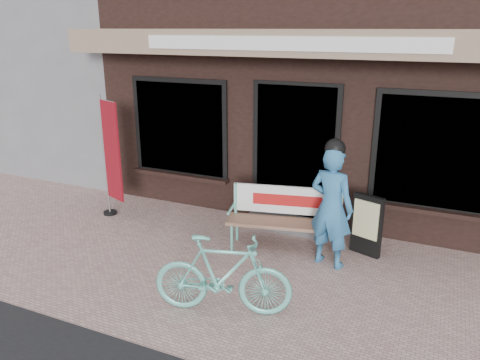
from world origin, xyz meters
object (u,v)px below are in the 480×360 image
at_px(bench, 286,213).
at_px(bicycle, 223,275).
at_px(nobori_red, 111,157).
at_px(person, 331,205).
at_px(menu_stand, 367,225).

distance_m(bench, bicycle, 1.78).
bearing_deg(nobori_red, bench, 23.55).
xyz_separation_m(person, nobori_red, (-3.53, 0.14, 0.19)).
bearing_deg(bench, nobori_red, 169.39).
distance_m(nobori_red, menu_stand, 3.98).
relative_size(bench, person, 0.98).
distance_m(bicycle, menu_stand, 2.32).
bearing_deg(bicycle, menu_stand, -45.82).
height_order(bicycle, menu_stand, bicycle).
relative_size(bench, menu_stand, 1.95).
relative_size(nobori_red, menu_stand, 2.32).
distance_m(person, menu_stand, 0.73).
xyz_separation_m(nobori_red, menu_stand, (3.92, 0.33, -0.58)).
bearing_deg(bicycle, person, -42.49).
bearing_deg(nobori_red, person, 19.46).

